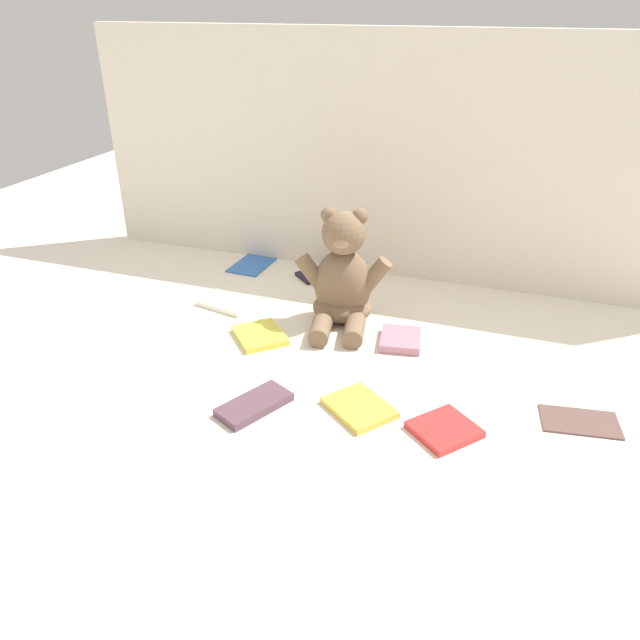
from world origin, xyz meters
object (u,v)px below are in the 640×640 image
at_px(book_case_0, 254,405).
at_px(book_case_5, 226,303).
at_px(book_case_1, 260,335).
at_px(book_case_6, 359,408).
at_px(book_case_2, 401,339).
at_px(book_case_3, 252,264).
at_px(teddy_bear, 343,281).
at_px(book_case_8, 580,421).
at_px(book_case_4, 444,429).
at_px(book_case_7, 320,274).

bearing_deg(book_case_0, book_case_5, 150.01).
relative_size(book_case_1, book_case_6, 0.97).
xyz_separation_m(book_case_2, book_case_6, (-0.02, -0.26, -0.00)).
bearing_deg(book_case_6, book_case_5, -87.91).
bearing_deg(book_case_5, book_case_3, -157.80).
bearing_deg(book_case_6, teddy_bear, -119.60).
xyz_separation_m(book_case_2, book_case_8, (0.36, -0.17, -0.01)).
bearing_deg(book_case_1, book_case_4, 112.82).
height_order(book_case_2, book_case_5, book_case_2).
height_order(book_case_1, book_case_7, book_case_1).
bearing_deg(book_case_0, book_case_1, 138.38).
bearing_deg(book_case_8, book_case_7, -133.15).
xyz_separation_m(book_case_0, book_case_6, (0.18, 0.06, -0.00)).
bearing_deg(teddy_bear, book_case_5, 172.49).
bearing_deg(book_case_6, book_case_4, 123.10).
bearing_deg(book_case_7, teddy_bear, -17.71).
bearing_deg(book_case_8, book_case_5, -112.85).
bearing_deg(book_case_6, book_case_8, 141.82).
height_order(book_case_1, book_case_2, book_case_2).
bearing_deg(book_case_2, teddy_bear, 149.28).
bearing_deg(book_case_2, book_case_3, 140.45).
xyz_separation_m(book_case_0, book_case_7, (-0.08, 0.60, -0.00)).
relative_size(book_case_6, book_case_7, 1.02).
relative_size(teddy_bear, book_case_3, 2.00).
xyz_separation_m(teddy_bear, book_case_3, (-0.33, 0.22, -0.09)).
xyz_separation_m(book_case_3, book_case_7, (0.20, -0.00, 0.00)).
bearing_deg(book_case_4, book_case_6, 35.52).
relative_size(book_case_2, book_case_7, 0.88).
xyz_separation_m(book_case_2, book_case_3, (-0.49, 0.28, -0.00)).
relative_size(book_case_2, book_case_5, 0.78).
relative_size(book_case_6, book_case_8, 0.89).
distance_m(teddy_bear, book_case_6, 0.36).
bearing_deg(book_case_4, book_case_2, -23.16).
distance_m(book_case_7, book_case_8, 0.78).
xyz_separation_m(book_case_1, book_case_3, (-0.19, 0.36, -0.00)).
bearing_deg(book_case_3, book_case_2, 152.29).
xyz_separation_m(book_case_0, book_case_8, (0.56, 0.15, -0.00)).
distance_m(book_case_2, book_case_6, 0.26).
distance_m(book_case_1, book_case_3, 0.41).
relative_size(teddy_bear, book_case_1, 2.32).
bearing_deg(book_case_7, book_case_8, 6.76).
relative_size(book_case_4, book_case_5, 0.79).
relative_size(book_case_0, book_case_6, 1.17).
relative_size(book_case_2, book_case_3, 0.76).
height_order(book_case_0, book_case_2, book_case_2).
xyz_separation_m(book_case_3, book_case_6, (0.47, -0.55, 0.00)).
distance_m(book_case_2, book_case_8, 0.40).
height_order(book_case_0, book_case_4, book_case_0).
distance_m(book_case_1, book_case_7, 0.36).
height_order(book_case_1, book_case_4, same).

